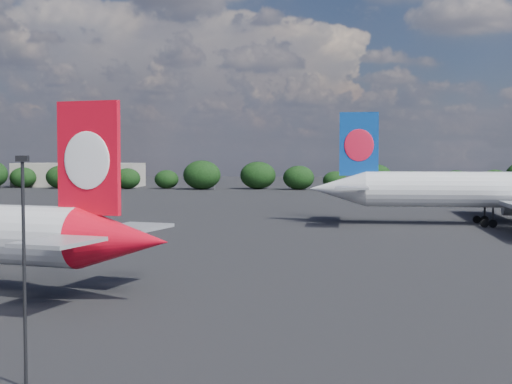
# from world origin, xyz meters

# --- Properties ---
(ground) EXTENTS (500.00, 500.00, 0.00)m
(ground) POSITION_xyz_m (0.00, 60.00, 0.00)
(ground) COLOR black
(ground) RESTS_ON ground
(china_southern_airliner) EXTENTS (53.39, 50.67, 17.47)m
(china_southern_airliner) POSITION_xyz_m (45.65, 70.29, 5.32)
(china_southern_airliner) COLOR silver
(china_southern_airliner) RESTS_ON ground
(apron_lamp_post) EXTENTS (0.55, 0.30, 10.80)m
(apron_lamp_post) POSITION_xyz_m (7.79, -10.61, 6.05)
(apron_lamp_post) COLOR black
(apron_lamp_post) RESTS_ON ground
(terminal_building) EXTENTS (42.00, 16.00, 8.00)m
(terminal_building) POSITION_xyz_m (-65.00, 192.00, 4.00)
(terminal_building) COLOR gray
(terminal_building) RESTS_ON ground
(highway_sign) EXTENTS (6.00, 0.30, 4.50)m
(highway_sign) POSITION_xyz_m (-18.00, 176.00, 3.13)
(highway_sign) COLOR #156A27
(highway_sign) RESTS_ON ground
(billboard_yellow) EXTENTS (5.00, 0.30, 5.50)m
(billboard_yellow) POSITION_xyz_m (12.00, 182.00, 3.87)
(billboard_yellow) COLOR yellow
(billboard_yellow) RESTS_ON ground
(horizon_treeline) EXTENTS (207.50, 15.51, 9.10)m
(horizon_treeline) POSITION_xyz_m (7.19, 178.71, 3.91)
(horizon_treeline) COLOR black
(horizon_treeline) RESTS_ON ground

